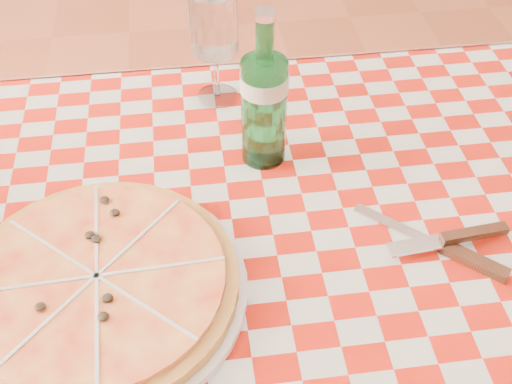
# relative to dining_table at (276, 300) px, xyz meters

# --- Properties ---
(dining_table) EXTENTS (1.20, 0.80, 0.75)m
(dining_table) POSITION_rel_dining_table_xyz_m (0.00, 0.00, 0.00)
(dining_table) COLOR brown
(dining_table) RESTS_ON ground
(tablecloth) EXTENTS (1.30, 0.90, 0.01)m
(tablecloth) POSITION_rel_dining_table_xyz_m (0.00, 0.00, 0.09)
(tablecloth) COLOR #9D1409
(tablecloth) RESTS_ON dining_table
(pizza_plate) EXTENTS (0.38, 0.38, 0.05)m
(pizza_plate) POSITION_rel_dining_table_xyz_m (-0.22, -0.03, 0.12)
(pizza_plate) COLOR gold
(pizza_plate) RESTS_ON tablecloth
(water_bottle) EXTENTS (0.07, 0.07, 0.24)m
(water_bottle) POSITION_rel_dining_table_xyz_m (0.01, 0.20, 0.22)
(water_bottle) COLOR #1A682D
(water_bottle) RESTS_ON tablecloth
(wine_glass) EXTENTS (0.09, 0.09, 0.19)m
(wine_glass) POSITION_rel_dining_table_xyz_m (-0.05, 0.35, 0.19)
(wine_glass) COLOR white
(wine_glass) RESTS_ON tablecloth
(cutlery) EXTENTS (0.27, 0.25, 0.03)m
(cutlery) POSITION_rel_dining_table_xyz_m (0.21, -0.02, 0.11)
(cutlery) COLOR silver
(cutlery) RESTS_ON tablecloth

